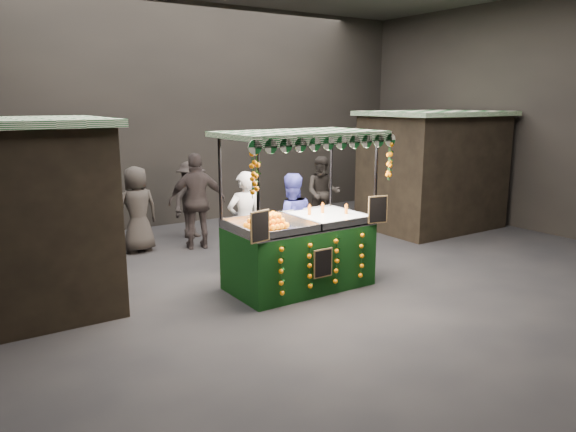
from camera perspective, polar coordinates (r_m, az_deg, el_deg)
ground at (r=8.95m, az=2.55°, el=-6.42°), size 12.00×12.00×0.00m
market_hall at (r=8.52m, az=2.77°, el=15.72°), size 12.10×10.10×5.05m
neighbour_stall_right at (r=12.68m, az=14.85°, el=4.71°), size 3.00×2.20×2.60m
juice_stall at (r=8.30m, az=1.33°, el=-2.57°), size 2.46×1.45×2.39m
vendor_grey at (r=9.07m, az=-4.53°, el=-0.64°), size 0.63×0.43×1.70m
vendor_blue at (r=9.13m, az=0.28°, el=-0.67°), size 0.97×0.86×1.65m
shopper_1 at (r=12.15m, az=3.63°, el=2.41°), size 1.00×0.96×1.62m
shopper_2 at (r=10.63m, az=-9.45°, el=1.54°), size 1.17×0.75×1.86m
shopper_3 at (r=11.52m, az=-10.01°, el=1.71°), size 1.20×1.00×1.62m
shopper_4 at (r=10.64m, az=-15.48°, el=0.66°), size 0.84×0.59×1.63m
shopper_5 at (r=12.92m, az=12.09°, el=2.49°), size 0.92×1.47×1.51m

